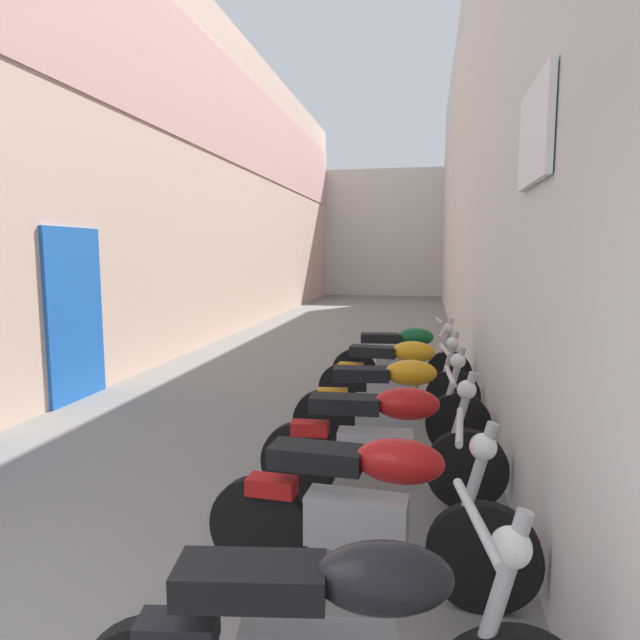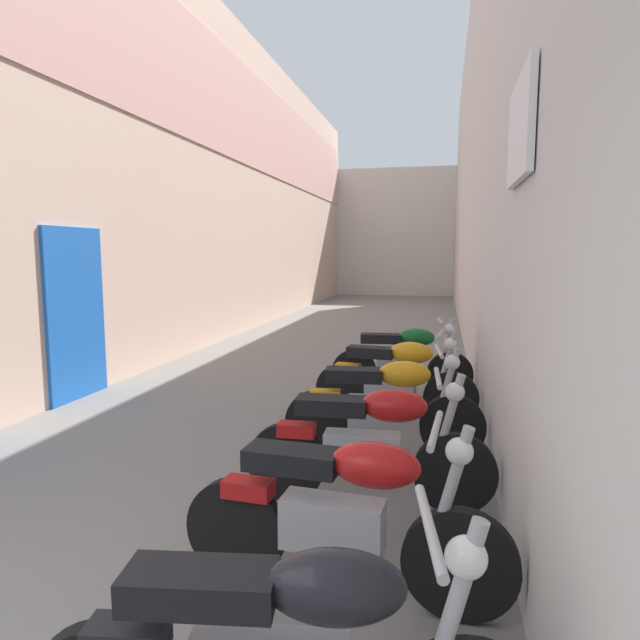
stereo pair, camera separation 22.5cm
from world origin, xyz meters
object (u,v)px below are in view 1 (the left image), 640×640
Objects in this scene: motorcycle_fifth at (398,375)px; motorcycle_sixth at (402,358)px; motorcycle_second at (367,507)px; motorcycle_fourth at (392,402)px; motorcycle_third at (383,439)px.

motorcycle_sixth is (-0.00, 1.08, 0.00)m from motorcycle_fifth.
motorcycle_second is 2.17m from motorcycle_fourth.
motorcycle_third is at bearing 90.00° from motorcycle_second.
motorcycle_third is at bearing -90.00° from motorcycle_fourth.
motorcycle_second is at bearing -90.00° from motorcycle_fifth.
motorcycle_third is (0.00, 1.12, 0.00)m from motorcycle_second.
motorcycle_fifth is 1.08m from motorcycle_sixth.
motorcycle_second and motorcycle_fifth have the same top height.
motorcycle_third is at bearing -90.00° from motorcycle_fifth.
motorcycle_third is 1.00× the size of motorcycle_fourth.
motorcycle_fifth is (-0.00, 3.30, 0.00)m from motorcycle_second.
motorcycle_second is 1.00× the size of motorcycle_fifth.
motorcycle_fourth is at bearing -90.00° from motorcycle_fifth.
motorcycle_third and motorcycle_fourth have the same top height.
motorcycle_sixth is at bearing 90.00° from motorcycle_fifth.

